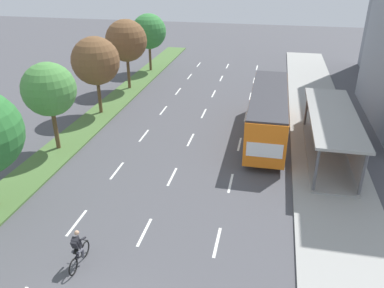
% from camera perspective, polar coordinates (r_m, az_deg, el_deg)
% --- Properties ---
extents(median_strip, '(2.60, 52.00, 0.12)m').
position_cam_1_polar(median_strip, '(33.12, -13.15, 4.47)').
color(median_strip, '#4C7038').
rests_on(median_strip, ground).
extents(sidewalk_right, '(4.50, 52.00, 0.15)m').
position_cam_1_polar(sidewalk_right, '(30.48, 18.48, 1.89)').
color(sidewalk_right, '#9E9E99').
rests_on(sidewalk_right, ground).
extents(lane_divider_left, '(0.14, 44.14, 0.01)m').
position_cam_1_polar(lane_divider_left, '(28.50, -7.11, 1.26)').
color(lane_divider_left, white).
rests_on(lane_divider_left, ground).
extents(lane_divider_center, '(0.14, 44.14, 0.01)m').
position_cam_1_polar(lane_divider_center, '(27.63, -0.21, 0.64)').
color(lane_divider_center, white).
rests_on(lane_divider_center, ground).
extents(lane_divider_right, '(0.14, 44.14, 0.01)m').
position_cam_1_polar(lane_divider_right, '(27.18, 7.03, -0.02)').
color(lane_divider_right, white).
rests_on(lane_divider_right, ground).
extents(bus_shelter, '(2.90, 10.28, 2.86)m').
position_cam_1_polar(bus_shelter, '(26.07, 20.39, 1.81)').
color(bus_shelter, gray).
rests_on(bus_shelter, sidewalk_right).
extents(bus, '(2.54, 11.29, 3.37)m').
position_cam_1_polar(bus, '(27.88, 11.19, 4.98)').
color(bus, orange).
rests_on(bus, ground).
extents(cyclist, '(0.46, 1.82, 1.71)m').
position_cam_1_polar(cyclist, '(17.38, -16.47, -14.77)').
color(cyclist, black).
rests_on(cyclist, ground).
extents(median_tree_third, '(3.43, 3.43, 5.84)m').
position_cam_1_polar(median_tree_third, '(26.29, -20.37, 7.55)').
color(median_tree_third, brown).
rests_on(median_tree_third, median_strip).
extents(median_tree_fourth, '(3.79, 3.79, 6.21)m').
position_cam_1_polar(median_tree_fourth, '(31.91, -14.05, 11.80)').
color(median_tree_fourth, brown).
rests_on(median_tree_fourth, median_strip).
extents(median_tree_fifth, '(3.91, 3.91, 6.55)m').
position_cam_1_polar(median_tree_fifth, '(37.92, -9.69, 14.80)').
color(median_tree_fifth, brown).
rests_on(median_tree_fifth, median_strip).
extents(median_tree_farthest, '(3.77, 3.77, 6.19)m').
position_cam_1_polar(median_tree_farthest, '(44.24, -6.38, 16.19)').
color(median_tree_farthest, brown).
rests_on(median_tree_farthest, median_strip).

